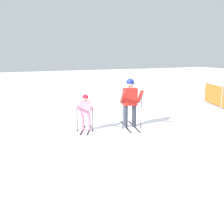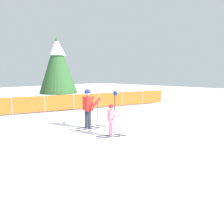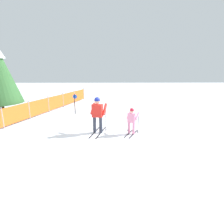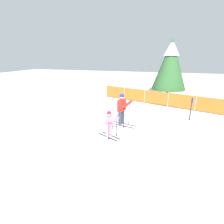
{
  "view_description": "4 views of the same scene",
  "coord_description": "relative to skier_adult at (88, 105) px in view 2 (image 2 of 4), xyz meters",
  "views": [
    {
      "loc": [
        8.49,
        -4.71,
        2.53
      ],
      "look_at": [
        0.35,
        -1.0,
        0.62
      ],
      "focal_mm": 45.0,
      "sensor_mm": 36.0,
      "label": 1
    },
    {
      "loc": [
        -5.66,
        -7.21,
        2.33
      ],
      "look_at": [
        0.49,
        -1.39,
        0.8
      ],
      "focal_mm": 35.0,
      "sensor_mm": 36.0,
      "label": 2
    },
    {
      "loc": [
        -7.46,
        -0.8,
        2.88
      ],
      "look_at": [
        0.44,
        -0.93,
        0.92
      ],
      "focal_mm": 28.0,
      "sensor_mm": 36.0,
      "label": 3
    },
    {
      "loc": [
        2.16,
        -8.59,
        3.49
      ],
      "look_at": [
        -0.09,
        -1.03,
        0.91
      ],
      "focal_mm": 28.0,
      "sensor_mm": 36.0,
      "label": 4
    }
  ],
  "objects": [
    {
      "name": "skier_adult",
      "position": [
        0.0,
        0.0,
        0.0
      ],
      "size": [
        1.61,
        0.81,
        1.67
      ],
      "rotation": [
        0.0,
        0.0,
        -0.25
      ],
      "color": "black",
      "rests_on": "ground_plane"
    },
    {
      "name": "trail_marker",
      "position": [
        3.5,
        1.71,
        -0.18
      ],
      "size": [
        0.08,
        0.28,
        1.31
      ],
      "color": "black",
      "rests_on": "ground_plane"
    },
    {
      "name": "skier_child",
      "position": [
        -0.19,
        -1.54,
        -0.28
      ],
      "size": [
        1.13,
        0.77,
        1.2
      ],
      "rotation": [
        0.0,
        0.0,
        -0.46
      ],
      "color": "black",
      "rests_on": "ground_plane"
    },
    {
      "name": "ground_plane",
      "position": [
        -0.22,
        0.27,
        -0.99
      ],
      "size": [
        60.0,
        60.0,
        0.0
      ],
      "primitive_type": "plane",
      "color": "white"
    },
    {
      "name": "safety_fence",
      "position": [
        3.16,
        3.88,
        -0.45
      ],
      "size": [
        11.87,
        3.96,
        1.08
      ],
      "rotation": [
        0.0,
        0.0,
        -0.32
      ],
      "color": "gray",
      "rests_on": "ground_plane"
    },
    {
      "name": "conifer_far",
      "position": [
        2.28,
        5.72,
        1.88
      ],
      "size": [
        2.5,
        2.5,
        4.65
      ],
      "color": "#4C3823",
      "rests_on": "ground_plane"
    }
  ]
}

